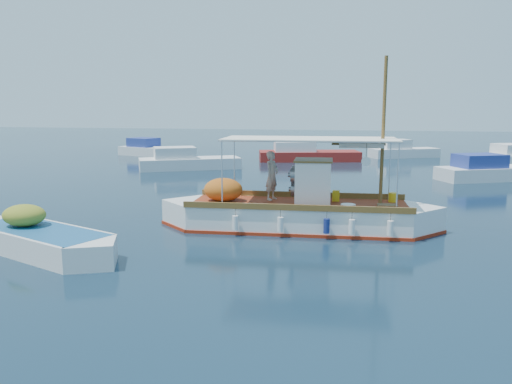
# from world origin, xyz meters

# --- Properties ---
(ground) EXTENTS (160.00, 160.00, 0.00)m
(ground) POSITION_xyz_m (0.00, 0.00, 0.00)
(ground) COLOR black
(ground) RESTS_ON ground
(fishing_caique) EXTENTS (10.39, 3.28, 6.35)m
(fishing_caique) POSITION_xyz_m (0.22, 0.55, 0.56)
(fishing_caique) COLOR white
(fishing_caique) RESTS_ON ground
(dinghy) EXTENTS (6.12, 3.53, 1.61)m
(dinghy) POSITION_xyz_m (-7.13, -4.11, 0.34)
(dinghy) COLOR white
(dinghy) RESTS_ON ground
(bg_boat_nw) EXTENTS (7.43, 5.35, 1.80)m
(bg_boat_nw) POSITION_xyz_m (-9.72, 16.54, 0.49)
(bg_boat_nw) COLOR silver
(bg_boat_nw) RESTS_ON ground
(bg_boat_n) EXTENTS (8.63, 4.68, 1.80)m
(bg_boat_n) POSITION_xyz_m (-1.94, 23.93, 0.49)
(bg_boat_n) COLOR maroon
(bg_boat_n) RESTS_ON ground
(bg_boat_ne) EXTENTS (7.13, 4.80, 1.80)m
(bg_boat_ne) POSITION_xyz_m (10.28, 15.20, 0.49)
(bg_boat_ne) COLOR silver
(bg_boat_ne) RESTS_ON ground
(bg_boat_far_w) EXTENTS (6.60, 4.31, 1.80)m
(bg_boat_far_w) POSITION_xyz_m (-16.43, 25.36, 0.49)
(bg_boat_far_w) COLOR silver
(bg_boat_far_w) RESTS_ON ground
(bg_boat_far_n) EXTENTS (6.29, 4.41, 1.80)m
(bg_boat_far_n) POSITION_xyz_m (6.07, 28.35, 0.49)
(bg_boat_far_n) COLOR silver
(bg_boat_far_n) RESTS_ON ground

